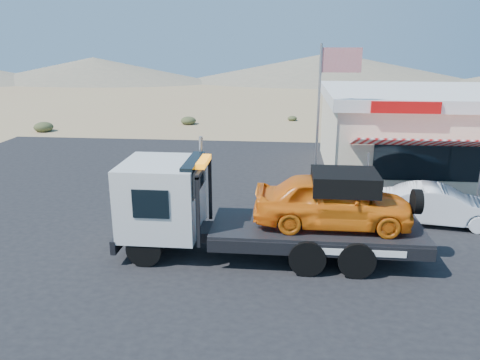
# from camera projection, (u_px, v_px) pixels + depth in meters

# --- Properties ---
(ground) EXTENTS (120.00, 120.00, 0.00)m
(ground) POSITION_uv_depth(u_px,v_px,m) (175.00, 239.00, 15.06)
(ground) COLOR #9D7D59
(ground) RESTS_ON ground
(asphalt_lot) EXTENTS (32.00, 24.00, 0.02)m
(asphalt_lot) POSITION_uv_depth(u_px,v_px,m) (244.00, 208.00, 17.73)
(asphalt_lot) COLOR black
(asphalt_lot) RESTS_ON ground
(tow_truck) EXTENTS (8.66, 2.57, 2.90)m
(tow_truck) POSITION_uv_depth(u_px,v_px,m) (262.00, 206.00, 13.50)
(tow_truck) COLOR black
(tow_truck) RESTS_ON asphalt_lot
(white_sedan) EXTENTS (4.19, 2.01, 1.32)m
(white_sedan) POSITION_uv_depth(u_px,v_px,m) (439.00, 205.00, 16.08)
(white_sedan) COLOR silver
(white_sedan) RESTS_ON asphalt_lot
(jerky_store) EXTENTS (10.40, 9.97, 3.90)m
(jerky_store) POSITION_uv_depth(u_px,v_px,m) (435.00, 131.00, 22.05)
(jerky_store) COLOR beige
(jerky_store) RESTS_ON asphalt_lot
(flagpole) EXTENTS (1.55, 0.10, 6.00)m
(flagpole) POSITION_uv_depth(u_px,v_px,m) (325.00, 105.00, 17.79)
(flagpole) COLOR #99999E
(flagpole) RESTS_ON asphalt_lot
(distant_hills) EXTENTS (126.00, 48.00, 4.20)m
(distant_hills) POSITION_uv_depth(u_px,v_px,m) (195.00, 69.00, 67.92)
(distant_hills) COLOR #726B59
(distant_hills) RESTS_ON ground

